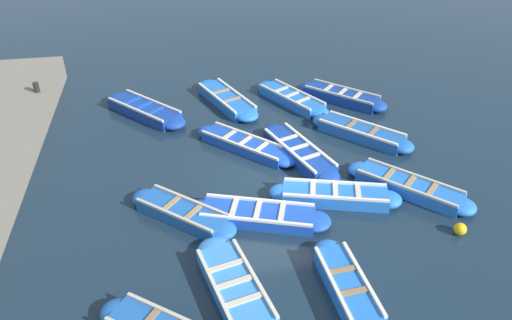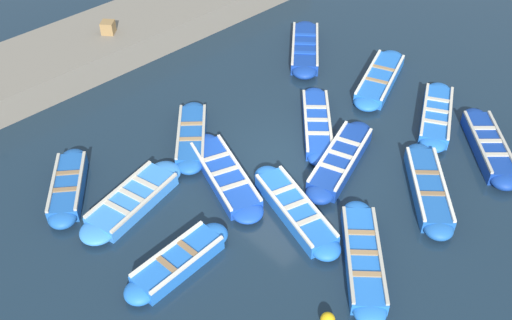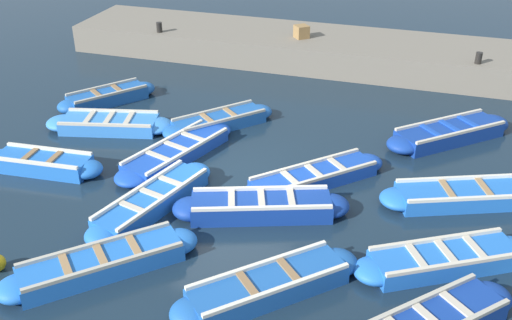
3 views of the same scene
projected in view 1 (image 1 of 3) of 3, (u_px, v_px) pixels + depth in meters
name	position (u px, v px, depth m)	size (l,w,h in m)	color
ground_plane	(271.00, 180.00, 14.83)	(120.00, 120.00, 0.00)	#162838
boat_end_of_row	(182.00, 213.00, 13.27)	(3.00, 2.74, 0.41)	#1E59AD
boat_centre	(347.00, 287.00, 11.10)	(0.96, 3.11, 0.44)	blue
boat_outer_left	(227.00, 100.00, 18.88)	(2.25, 3.86, 0.41)	blue
boat_far_corner	(361.00, 133.00, 16.75)	(3.11, 3.13, 0.45)	#1E59AD
boat_stern_in	(258.00, 215.00, 13.22)	(3.95, 2.02, 0.38)	#1947B7
boat_bow_out	(145.00, 110.00, 18.11)	(3.23, 3.40, 0.45)	navy
boat_mid_row	(335.00, 196.00, 13.88)	(3.75, 1.69, 0.43)	blue
boat_outer_right	(342.00, 97.00, 19.02)	(3.14, 3.00, 0.47)	navy
boat_drifting	(245.00, 145.00, 16.17)	(3.23, 3.18, 0.39)	#1947B7
boat_inner_gap	(292.00, 99.00, 18.94)	(2.51, 3.51, 0.41)	blue
boat_alongside	(235.00, 288.00, 11.11)	(1.72, 3.63, 0.40)	#3884E0
boat_broadside	(299.00, 153.00, 15.72)	(2.02, 3.82, 0.47)	navy
boat_tucked	(409.00, 187.00, 14.22)	(3.19, 3.20, 0.43)	blue
bollard_north	(36.00, 87.00, 17.60)	(0.20, 0.20, 0.35)	black
buoy_orange_near	(460.00, 229.00, 12.76)	(0.33, 0.33, 0.33)	#EAB214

